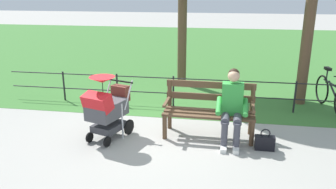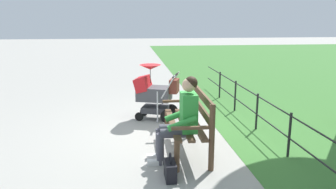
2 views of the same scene
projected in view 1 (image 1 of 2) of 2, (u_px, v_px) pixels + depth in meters
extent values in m
plane|color=#9E9B93|center=(161.00, 134.00, 6.26)|extent=(60.00, 60.00, 0.00)
cube|color=#3D7533|center=(198.00, 50.00, 14.54)|extent=(40.00, 16.00, 0.01)
cube|color=brown|center=(209.00, 110.00, 6.16)|extent=(1.60, 0.14, 0.04)
cube|color=brown|center=(209.00, 114.00, 5.99)|extent=(1.60, 0.14, 0.04)
cube|color=brown|center=(208.00, 117.00, 5.82)|extent=(1.60, 0.14, 0.04)
cube|color=brown|center=(210.00, 97.00, 6.19)|extent=(1.60, 0.08, 0.12)
cube|color=brown|center=(211.00, 85.00, 6.12)|extent=(1.60, 0.08, 0.12)
cylinder|color=brown|center=(252.00, 133.00, 5.74)|extent=(0.08, 0.08, 0.45)
cylinder|color=brown|center=(252.00, 110.00, 6.11)|extent=(0.08, 0.08, 0.95)
cube|color=brown|center=(253.00, 107.00, 5.80)|extent=(0.06, 0.56, 0.04)
cylinder|color=brown|center=(165.00, 127.00, 6.01)|extent=(0.08, 0.08, 0.45)
cylinder|color=brown|center=(170.00, 105.00, 6.38)|extent=(0.08, 0.08, 0.95)
cube|color=brown|center=(167.00, 101.00, 6.07)|extent=(0.06, 0.56, 0.04)
cylinder|color=#42424C|center=(237.00, 119.00, 5.70)|extent=(0.15, 0.40, 0.14)
cylinder|color=#42424C|center=(225.00, 118.00, 5.74)|extent=(0.15, 0.40, 0.14)
cylinder|color=#42424C|center=(237.00, 137.00, 5.59)|extent=(0.11, 0.11, 0.47)
cylinder|color=#42424C|center=(224.00, 136.00, 5.62)|extent=(0.11, 0.11, 0.47)
cube|color=silver|center=(236.00, 150.00, 5.57)|extent=(0.11, 0.22, 0.07)
cube|color=silver|center=(223.00, 149.00, 5.61)|extent=(0.11, 0.22, 0.07)
cube|color=green|center=(232.00, 99.00, 5.84)|extent=(0.37, 0.23, 0.56)
cylinder|color=green|center=(245.00, 107.00, 5.72)|extent=(0.10, 0.43, 0.23)
cylinder|color=green|center=(219.00, 106.00, 5.80)|extent=(0.10, 0.43, 0.23)
sphere|color=tan|center=(234.00, 76.00, 5.72)|extent=(0.20, 0.20, 0.20)
sphere|color=black|center=(234.00, 74.00, 5.74)|extent=(0.19, 0.19, 0.19)
cylinder|color=black|center=(129.00, 127.00, 6.21)|extent=(0.12, 0.28, 0.28)
cylinder|color=black|center=(109.00, 123.00, 6.42)|extent=(0.12, 0.28, 0.28)
cylinder|color=black|center=(107.00, 142.00, 5.74)|extent=(0.09, 0.18, 0.18)
cylinder|color=black|center=(90.00, 137.00, 5.91)|extent=(0.09, 0.18, 0.18)
cube|color=#38383D|center=(109.00, 126.00, 6.04)|extent=(0.56, 0.63, 0.12)
cylinder|color=silver|center=(122.00, 121.00, 5.99)|extent=(0.03, 0.03, 0.65)
cylinder|color=silver|center=(101.00, 117.00, 6.19)|extent=(0.03, 0.03, 0.65)
cube|color=#47474C|center=(107.00, 109.00, 5.92)|extent=(0.65, 0.79, 0.28)
cube|color=red|center=(97.00, 102.00, 5.66)|extent=(0.55, 0.44, 0.33)
cylinder|color=black|center=(121.00, 81.00, 6.17)|extent=(0.50, 0.19, 0.03)
cylinder|color=silver|center=(129.00, 95.00, 6.04)|extent=(0.12, 0.29, 0.49)
cylinder|color=silver|center=(108.00, 91.00, 6.25)|extent=(0.12, 0.29, 0.49)
cone|color=red|center=(102.00, 80.00, 5.69)|extent=(0.56, 0.56, 0.10)
cylinder|color=black|center=(103.00, 90.00, 5.74)|extent=(0.01, 0.01, 0.30)
cube|color=brown|center=(121.00, 93.00, 6.22)|extent=(0.35, 0.25, 0.28)
cube|color=black|center=(265.00, 143.00, 5.63)|extent=(0.32, 0.14, 0.24)
torus|color=black|center=(266.00, 133.00, 5.58)|extent=(0.16, 0.02, 0.16)
cylinder|color=black|center=(295.00, 97.00, 7.21)|extent=(0.04, 0.04, 0.70)
cylinder|color=black|center=(232.00, 94.00, 7.41)|extent=(0.04, 0.04, 0.70)
cylinder|color=black|center=(173.00, 91.00, 7.61)|extent=(0.04, 0.04, 0.70)
cylinder|color=black|center=(117.00, 89.00, 7.81)|extent=(0.04, 0.04, 0.70)
cylinder|color=black|center=(64.00, 86.00, 8.01)|extent=(0.04, 0.04, 0.70)
cylinder|color=black|center=(173.00, 78.00, 7.52)|extent=(7.80, 0.02, 0.02)
cylinder|color=black|center=(173.00, 93.00, 7.62)|extent=(7.80, 0.02, 0.02)
cylinder|color=brown|center=(309.00, 27.00, 7.38)|extent=(0.24, 0.24, 3.50)
cylinder|color=brown|center=(182.00, 18.00, 8.98)|extent=(0.24, 0.24, 3.58)
torus|color=black|center=(322.00, 89.00, 7.83)|extent=(0.13, 0.66, 0.66)
cylinder|color=#232328|center=(333.00, 85.00, 7.28)|extent=(0.16, 0.90, 0.04)
cylinder|color=#232328|center=(334.00, 93.00, 7.23)|extent=(0.13, 0.63, 0.38)
cylinder|color=#232328|center=(327.00, 76.00, 7.58)|extent=(0.03, 0.03, 0.30)
cube|color=black|center=(328.00, 69.00, 7.53)|extent=(0.13, 0.21, 0.06)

